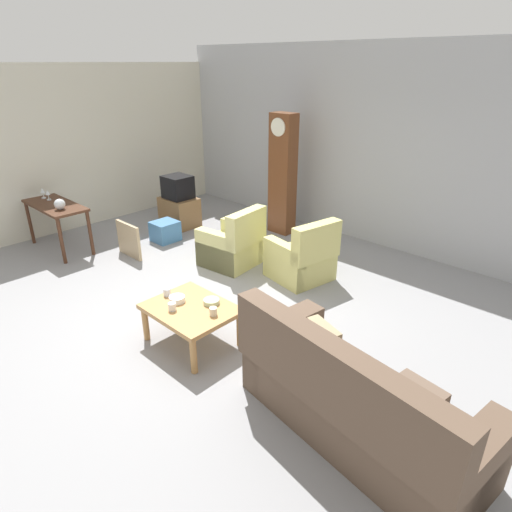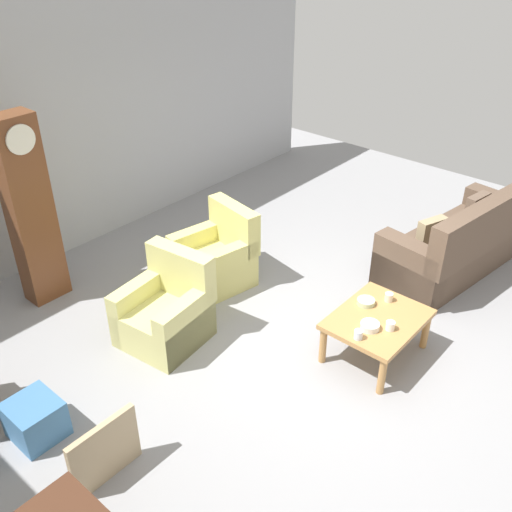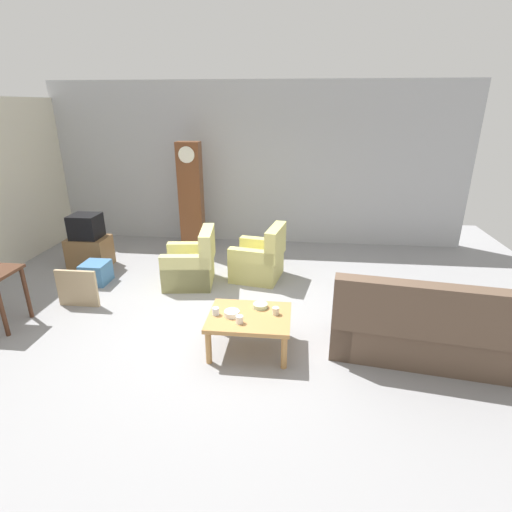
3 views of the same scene
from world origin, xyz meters
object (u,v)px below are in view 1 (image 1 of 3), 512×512
Objects in this scene: bowl_white_stacked at (177,299)px; bowl_shallow_green at (211,301)px; couch_floral at (354,402)px; grandfather_clock at (283,175)px; glass_dome_cloche at (60,204)px; tv_stand_cabinet at (180,212)px; armchair_olive_near at (233,246)px; wine_glass_tall at (43,192)px; armchair_olive_far at (302,259)px; storage_box_blue at (165,231)px; wine_glass_mid at (48,194)px; cup_cream_tall at (213,311)px; tv_crt at (178,187)px; coffee_table_wood at (191,312)px; cup_white_porcelain at (172,307)px; console_table_dark at (56,211)px; framed_picture_leaning at (129,240)px; cup_blue_rimmed at (167,292)px.

bowl_white_stacked reaches higher than bowl_shallow_green.
grandfather_clock is (-3.57, 3.29, 0.71)m from couch_floral.
grandfather_clock is at bearing 60.64° from glass_dome_cloche.
tv_stand_cabinet is at bearing 142.39° from bowl_white_stacked.
wine_glass_tall is (-2.99, -1.53, 0.59)m from armchair_olive_near.
storage_box_blue is at bearing -169.71° from armchair_olive_far.
glass_dome_cloche is 0.94× the size of bowl_shallow_green.
bowl_shallow_green is 1.05× the size of wine_glass_mid.
glass_dome_cloche is (-5.38, 0.07, 0.51)m from couch_floral.
wine_glass_tall is at bearing 178.11° from cup_cream_tall.
tv_crt reaches higher than storage_box_blue.
bowl_white_stacked is (-0.20, -0.03, 0.10)m from coffee_table_wood.
cup_white_porcelain is 0.48× the size of wine_glass_tall.
grandfather_clock is at bearing 34.03° from tv_crt.
wine_glass_mid is (-0.29, 0.04, 0.23)m from console_table_dark.
wine_glass_tall is (-4.45, 0.15, 0.40)m from cup_cream_tall.
grandfather_clock is 3.61m from bowl_shallow_green.
console_table_dark is 14.93× the size of cup_cream_tall.
console_table_dark is at bearing -124.31° from storage_box_blue.
armchair_olive_near is 1.13m from armchair_olive_far.
storage_box_blue is 4.81× the size of cup_cream_tall.
armchair_olive_far is at bearing -3.24° from tv_stand_cabinet.
armchair_olive_far reaches higher than tv_stand_cabinet.
armchair_olive_near is at bearing 31.41° from console_table_dark.
console_table_dark is 3.84m from grandfather_clock.
grandfather_clock reaches higher than wine_glass_mid.
tv_crt is at bearing 141.67° from cup_white_porcelain.
armchair_olive_near reaches higher than storage_box_blue.
framed_picture_leaning is at bearing -68.58° from tv_stand_cabinet.
glass_dome_cloche is at bearing 178.81° from cup_cream_tall.
cup_white_porcelain is at bearing -53.04° from bowl_white_stacked.
tv_crt is 2.28m from wine_glass_tall.
wine_glass_mid reaches higher than console_table_dark.
cup_white_porcelain is at bearing -38.33° from tv_crt.
bowl_shallow_green is 4.12m from wine_glass_mid.
coffee_table_wood is 3.89m from tv_stand_cabinet.
tv_stand_cabinet is 2.36m from wine_glass_tall.
framed_picture_leaning is at bearing 167.40° from bowl_shallow_green.
glass_dome_cloche reaches higher than storage_box_blue.
tv_stand_cabinet is 4.05× the size of glass_dome_cloche.
armchair_olive_near is 2.02m from bowl_white_stacked.
tv_stand_cabinet is at bearing 75.63° from console_table_dark.
tv_crt reaches higher than bowl_shallow_green.
cup_blue_rimmed is at bearing -173.03° from cup_cream_tall.
grandfather_clock is at bearing 108.96° from cup_blue_rimmed.
tv_crt is at bearing 176.76° from armchair_olive_far.
cup_cream_tall is (3.47, -2.20, -0.26)m from tv_crt.
cup_white_porcelain reaches higher than bowl_white_stacked.
cup_white_porcelain is (3.08, -2.44, -0.26)m from tv_crt.
coffee_table_wood is 3.40m from glass_dome_cloche.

